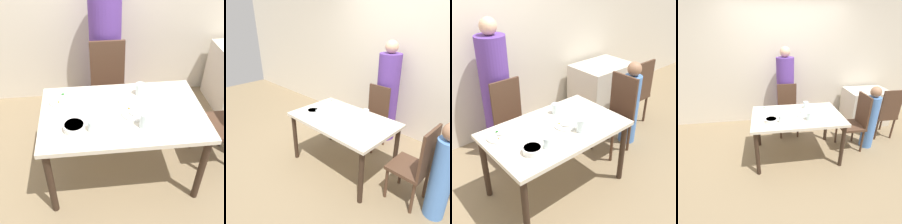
% 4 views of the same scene
% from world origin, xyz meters
% --- Properties ---
extents(ground_plane, '(10.00, 10.00, 0.00)m').
position_xyz_m(ground_plane, '(0.00, 0.00, 0.00)').
color(ground_plane, '#847051').
extents(wall_back, '(10.00, 0.06, 2.70)m').
position_xyz_m(wall_back, '(0.00, 1.43, 1.35)').
color(wall_back, beige).
rests_on(wall_back, ground_plane).
extents(dining_table, '(1.37, 0.85, 0.75)m').
position_xyz_m(dining_table, '(0.00, 0.00, 0.66)').
color(dining_table, beige).
rests_on(dining_table, ground_plane).
extents(chair_adult_spot, '(0.40, 0.40, 0.99)m').
position_xyz_m(chair_adult_spot, '(-0.04, 0.77, 0.52)').
color(chair_adult_spot, '#4C3323').
rests_on(chair_adult_spot, ground_plane).
extents(chair_child_spot, '(0.40, 0.40, 0.99)m').
position_xyz_m(chair_child_spot, '(1.03, 0.07, 0.52)').
color(chair_child_spot, '#4C3323').
rests_on(chair_child_spot, ground_plane).
extents(person_adult, '(0.36, 0.36, 1.66)m').
position_xyz_m(person_adult, '(-0.04, 1.11, 0.77)').
color(person_adult, '#5B3893').
rests_on(person_adult, ground_plane).
extents(person_child, '(0.22, 0.22, 1.12)m').
position_xyz_m(person_child, '(1.31, 0.07, 0.53)').
color(person_child, '#5184D1').
rests_on(person_child, ground_plane).
extents(bowl_curry, '(0.17, 0.17, 0.06)m').
position_xyz_m(bowl_curry, '(-0.40, -0.18, 0.78)').
color(bowl_curry, white).
rests_on(bowl_curry, dining_table).
extents(plate_rice_adult, '(0.22, 0.22, 0.05)m').
position_xyz_m(plate_rice_adult, '(0.09, -0.04, 0.76)').
color(plate_rice_adult, white).
rests_on(plate_rice_adult, dining_table).
extents(plate_rice_child, '(0.26, 0.26, 0.05)m').
position_xyz_m(plate_rice_child, '(-0.49, 0.22, 0.76)').
color(plate_rice_child, white).
rests_on(plate_rice_child, dining_table).
extents(glass_water_tall, '(0.08, 0.08, 0.11)m').
position_xyz_m(glass_water_tall, '(0.19, 0.24, 0.81)').
color(glass_water_tall, silver).
rests_on(glass_water_tall, dining_table).
extents(glass_water_short, '(0.08, 0.08, 0.13)m').
position_xyz_m(glass_water_short, '(0.14, -0.20, 0.82)').
color(glass_water_short, silver).
rests_on(glass_water_short, dining_table).
extents(glass_water_center, '(0.07, 0.07, 0.10)m').
position_xyz_m(glass_water_center, '(-0.26, -0.21, 0.80)').
color(glass_water_center, silver).
rests_on(glass_water_center, dining_table).
extents(napkin_folded, '(0.14, 0.14, 0.01)m').
position_xyz_m(napkin_folded, '(-0.18, 0.01, 0.75)').
color(napkin_folded, white).
rests_on(napkin_folded, dining_table).
extents(fork_steel, '(0.18, 0.07, 0.01)m').
position_xyz_m(fork_steel, '(0.45, -0.04, 0.75)').
color(fork_steel, silver).
rests_on(fork_steel, dining_table).
extents(spoon_steel, '(0.18, 0.03, 0.01)m').
position_xyz_m(spoon_steel, '(0.29, 0.06, 0.75)').
color(spoon_steel, silver).
rests_on(spoon_steel, dining_table).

